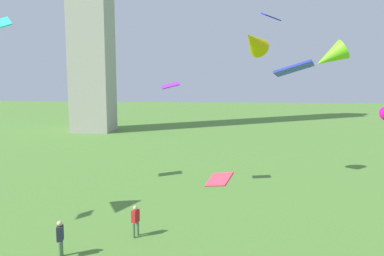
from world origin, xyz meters
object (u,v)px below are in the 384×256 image
kite_flying_0 (294,69)px  kite_flying_10 (330,57)px  kite_flying_2 (171,85)px  kite_flying_9 (254,42)px  person_3 (60,237)px  kite_flying_5 (271,17)px  kite_flying_6 (219,180)px  person_0 (135,219)px

kite_flying_0 → kite_flying_10: kite_flying_10 is taller
kite_flying_2 → kite_flying_9: (5.90, 2.01, 3.15)m
person_3 → kite_flying_2: kite_flying_2 is taller
kite_flying_5 → kite_flying_2: bearing=108.7°
person_3 → kite_flying_5: size_ratio=1.78×
kite_flying_0 → kite_flying_5: 4.27m
kite_flying_0 → kite_flying_6: kite_flying_0 is taller
person_0 → kite_flying_0: kite_flying_0 is taller
kite_flying_5 → kite_flying_6: bearing=-128.4°
kite_flying_0 → kite_flying_5: size_ratio=1.87×
kite_flying_0 → kite_flying_9: kite_flying_9 is taller
kite_flying_6 → kite_flying_9: kite_flying_9 is taller
person_3 → kite_flying_9: size_ratio=0.59×
kite_flying_0 → kite_flying_10: size_ratio=0.97×
kite_flying_2 → kite_flying_5: bearing=119.9°
person_0 → kite_flying_5: bearing=-57.9°
person_0 → kite_flying_5: kite_flying_5 is taller
person_3 → kite_flying_5: bearing=-82.4°
kite_flying_5 → kite_flying_10: size_ratio=0.52×
person_3 → kite_flying_2: 13.57m
kite_flying_5 → kite_flying_9: size_ratio=0.33×
person_3 → kite_flying_9: (9.46, 13.33, 9.72)m
person_0 → kite_flying_0: (7.46, -2.00, 7.67)m
kite_flying_6 → kite_flying_10: bearing=96.8°
kite_flying_9 → kite_flying_10: 8.99m
person_3 → kite_flying_10: size_ratio=0.92×
kite_flying_2 → kite_flying_9: kite_flying_9 is taller
kite_flying_2 → kite_flying_6: bearing=93.9°
kite_flying_2 → kite_flying_9: 6.98m
kite_flying_0 → person_0: bearing=-0.2°
person_0 → kite_flying_9: kite_flying_9 is taller
person_3 → kite_flying_9: kite_flying_9 is taller
kite_flying_2 → kite_flying_0: bearing=112.6°
person_0 → kite_flying_6: 8.71m
kite_flying_5 → person_3: bearing=-178.6°
kite_flying_0 → kite_flying_2: bearing=-42.8°
person_3 → kite_flying_5: 14.62m
person_0 → kite_flying_10: 13.31m
person_0 → person_3: size_ratio=0.94×
kite_flying_9 → kite_flying_6: bearing=-66.5°
person_3 → kite_flying_10: (12.95, 5.17, 8.28)m
person_0 → kite_flying_10: kite_flying_10 is taller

